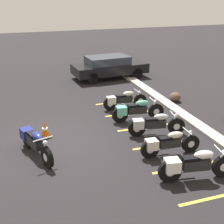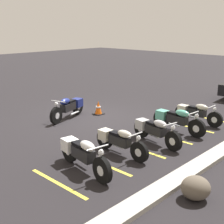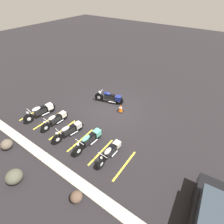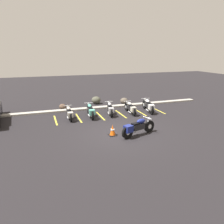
{
  "view_description": "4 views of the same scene",
  "coord_description": "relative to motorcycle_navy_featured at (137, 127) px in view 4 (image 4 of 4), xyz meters",
  "views": [
    {
      "loc": [
        9.73,
        -1.02,
        4.94
      ],
      "look_at": [
        0.2,
        2.17,
        0.95
      ],
      "focal_mm": 50.0,
      "sensor_mm": 36.0,
      "label": 1
    },
    {
      "loc": [
        8.34,
        9.13,
        3.65
      ],
      "look_at": [
        0.63,
        1.81,
        0.7
      ],
      "focal_mm": 50.0,
      "sensor_mm": 36.0,
      "label": 2
    },
    {
      "loc": [
        -5.7,
        8.24,
        7.42
      ],
      "look_at": [
        -0.41,
        0.76,
        0.41
      ],
      "focal_mm": 28.0,
      "sensor_mm": 36.0,
      "label": 3
    },
    {
      "loc": [
        -4.07,
        -10.3,
        4.31
      ],
      "look_at": [
        -0.27,
        0.76,
        1.03
      ],
      "focal_mm": 35.0,
      "sensor_mm": 36.0,
      "label": 4
    }
  ],
  "objects": [
    {
      "name": "ground",
      "position": [
        -0.67,
        0.55,
        -0.46
      ],
      "size": [
        60.0,
        60.0,
        0.0
      ],
      "primitive_type": "plane",
      "color": "black"
    },
    {
      "name": "motorcycle_navy_featured",
      "position": [
        0.0,
        0.0,
        0.0
      ],
      "size": [
        2.15,
        0.93,
        0.87
      ],
      "rotation": [
        0.0,
        0.0,
        0.31
      ],
      "color": "black",
      "rests_on": "ground"
    },
    {
      "name": "landscape_rock_1",
      "position": [
        2.03,
        6.83,
        -0.2
      ],
      "size": [
        0.88,
        0.88,
        0.53
      ],
      "primitive_type": "ellipsoid",
      "rotation": [
        0.0,
        0.0,
        0.76
      ],
      "color": "brown",
      "rests_on": "ground"
    },
    {
      "name": "parked_bike_3",
      "position": [
        1.35,
        3.96,
        -0.04
      ],
      "size": [
        0.56,
        2.01,
        0.79
      ],
      "rotation": [
        0.0,
        0.0,
        1.53
      ],
      "color": "black",
      "rests_on": "ground"
    },
    {
      "name": "stall_line_3",
      "position": [
        0.67,
        4.11,
        -0.46
      ],
      "size": [
        0.1,
        2.1,
        0.0
      ],
      "primitive_type": "cube",
      "color": "gold",
      "rests_on": "ground"
    },
    {
      "name": "parked_bike_1",
      "position": [
        -1.53,
        4.06,
        -0.01
      ],
      "size": [
        0.61,
        2.16,
        0.85
      ],
      "rotation": [
        0.0,
        0.0,
        1.51
      ],
      "color": "black",
      "rests_on": "ground"
    },
    {
      "name": "parked_bike_2",
      "position": [
        -0.1,
        4.17,
        -0.03
      ],
      "size": [
        0.72,
        2.06,
        0.82
      ],
      "rotation": [
        0.0,
        0.0,
        1.38
      ],
      "color": "black",
      "rests_on": "ground"
    },
    {
      "name": "stall_line_0",
      "position": [
        -3.84,
        4.11,
        -0.46
      ],
      "size": [
        0.1,
        2.1,
        0.0
      ],
      "primitive_type": "cube",
      "color": "gold",
      "rests_on": "ground"
    },
    {
      "name": "parked_bike_0",
      "position": [
        -2.95,
        4.06,
        -0.05
      ],
      "size": [
        0.56,
        1.99,
        0.78
      ],
      "rotation": [
        0.0,
        0.0,
        1.56
      ],
      "color": "black",
      "rests_on": "ground"
    },
    {
      "name": "parked_bike_4",
      "position": [
        2.78,
        3.98,
        0.0
      ],
      "size": [
        0.73,
        2.21,
        0.87
      ],
      "rotation": [
        0.0,
        0.0,
        1.41
      ],
      "color": "black",
      "rests_on": "ground"
    },
    {
      "name": "landscape_rock_2",
      "position": [
        -3.08,
        6.7,
        -0.25
      ],
      "size": [
        0.69,
        0.69,
        0.43
      ],
      "primitive_type": "ellipsoid",
      "rotation": [
        0.0,
        0.0,
        0.43
      ],
      "color": "brown",
      "rests_on": "ground"
    },
    {
      "name": "stall_line_1",
      "position": [
        -2.33,
        4.11,
        -0.46
      ],
      "size": [
        0.1,
        2.1,
        0.0
      ],
      "primitive_type": "cube",
      "color": "gold",
      "rests_on": "ground"
    },
    {
      "name": "concrete_curb",
      "position": [
        -0.67,
        6.13,
        -0.4
      ],
      "size": [
        18.0,
        0.5,
        0.12
      ],
      "primitive_type": "cube",
      "color": "#A8A399",
      "rests_on": "ground"
    },
    {
      "name": "stall_line_5",
      "position": [
        3.67,
        4.11,
        -0.46
      ],
      "size": [
        0.1,
        2.1,
        0.0
      ],
      "primitive_type": "cube",
      "color": "gold",
      "rests_on": "ground"
    },
    {
      "name": "landscape_rock_0",
      "position": [
        -0.17,
        7.69,
        -0.16
      ],
      "size": [
        0.76,
        0.77,
        0.62
      ],
      "primitive_type": "ellipsoid",
      "rotation": [
        0.0,
        0.0,
        1.55
      ],
      "color": "#4C4D3E",
      "rests_on": "ground"
    },
    {
      "name": "traffic_cone",
      "position": [
        -1.21,
        0.46,
        -0.19
      ],
      "size": [
        0.4,
        0.4,
        0.58
      ],
      "color": "black",
      "rests_on": "ground"
    },
    {
      "name": "stall_line_4",
      "position": [
        2.17,
        4.11,
        -0.46
      ],
      "size": [
        0.1,
        2.1,
        0.0
      ],
      "primitive_type": "cube",
      "color": "gold",
      "rests_on": "ground"
    },
    {
      "name": "stall_line_2",
      "position": [
        -0.83,
        4.11,
        -0.46
      ],
      "size": [
        0.1,
        2.1,
        0.0
      ],
      "primitive_type": "cube",
      "color": "gold",
      "rests_on": "ground"
    }
  ]
}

